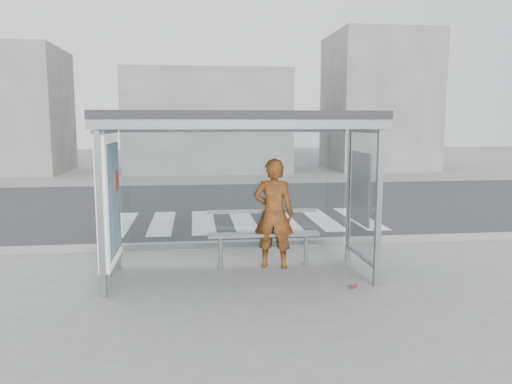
{
  "coord_description": "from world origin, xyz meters",
  "views": [
    {
      "loc": [
        -0.7,
        -7.69,
        2.45
      ],
      "look_at": [
        0.28,
        0.2,
        1.34
      ],
      "focal_mm": 35.0,
      "sensor_mm": 36.0,
      "label": 1
    }
  ],
  "objects_px": {
    "bus_shelter": "(215,153)",
    "bench": "(264,234)",
    "person": "(274,213)",
    "soda_can": "(353,286)"
  },
  "relations": [
    {
      "from": "bus_shelter",
      "to": "soda_can",
      "type": "bearing_deg",
      "value": -22.43
    },
    {
      "from": "person",
      "to": "soda_can",
      "type": "bearing_deg",
      "value": 145.13
    },
    {
      "from": "bench",
      "to": "soda_can",
      "type": "xyz_separation_m",
      "value": [
        1.17,
        -1.26,
        -0.54
      ]
    },
    {
      "from": "bus_shelter",
      "to": "person",
      "type": "distance_m",
      "value": 1.5
    },
    {
      "from": "bus_shelter",
      "to": "bench",
      "type": "relative_size",
      "value": 2.26
    },
    {
      "from": "person",
      "to": "soda_can",
      "type": "height_order",
      "value": "person"
    },
    {
      "from": "bench",
      "to": "soda_can",
      "type": "distance_m",
      "value": 1.8
    },
    {
      "from": "soda_can",
      "to": "person",
      "type": "bearing_deg",
      "value": 129.01
    },
    {
      "from": "person",
      "to": "bench",
      "type": "xyz_separation_m",
      "value": [
        -0.17,
        0.02,
        -0.36
      ]
    },
    {
      "from": "bench",
      "to": "person",
      "type": "bearing_deg",
      "value": -6.74
    }
  ]
}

